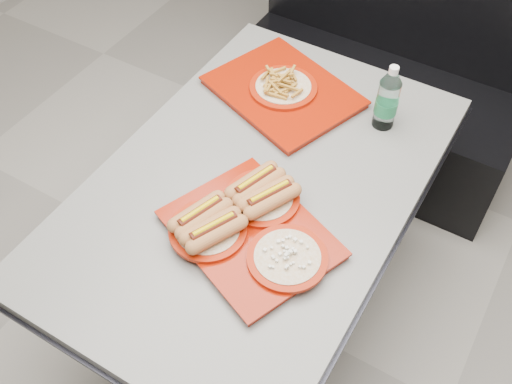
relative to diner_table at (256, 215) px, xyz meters
The scene contains 6 objects.
ground 0.58m from the diner_table, ahead, with size 6.00×6.00×0.00m, color #9C968B.
diner_table is the anchor object (origin of this frame).
booth_bench 1.11m from the diner_table, 90.00° to the left, with size 1.30×0.57×1.35m.
tray_near 0.28m from the diner_table, 66.42° to the right, with size 0.55×0.50×0.10m.
tray_far 0.45m from the diner_table, 107.61° to the left, with size 0.58×0.52×0.09m.
water_bottle 0.56m from the diner_table, 61.95° to the left, with size 0.07×0.07×0.23m.
Camera 1 is at (0.62, -1.03, 2.12)m, focal length 42.00 mm.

